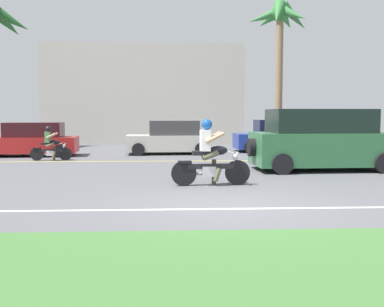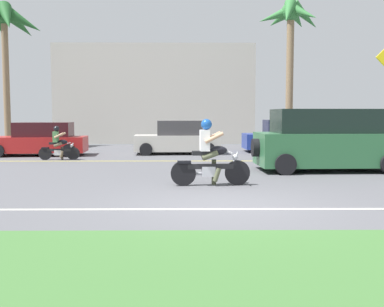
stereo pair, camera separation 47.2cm
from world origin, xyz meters
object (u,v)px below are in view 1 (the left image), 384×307
object	(u,v)px
parked_car_0	(30,140)
parked_car_2	(275,137)
parked_car_1	(170,138)
motorcyclist_distant	(51,146)
motorcyclist	(210,157)
suv_nearby	(321,141)
palm_tree_1	(280,27)

from	to	relation	value
parked_car_0	parked_car_2	distance (m)	11.34
parked_car_1	parked_car_2	distance (m)	5.24
motorcyclist_distant	motorcyclist	bearing A→B (deg)	-49.48
suv_nearby	parked_car_2	xyz separation A→B (m)	(0.27, 7.49, -0.23)
parked_car_1	parked_car_2	xyz separation A→B (m)	(5.12, 1.12, 0.01)
motorcyclist	parked_car_1	xyz separation A→B (m)	(-0.98, 9.43, -0.00)
suv_nearby	parked_car_2	distance (m)	7.50
motorcyclist	motorcyclist_distant	bearing A→B (deg)	130.52
motorcyclist	palm_tree_1	bearing A→B (deg)	69.58
parked_car_2	motorcyclist_distant	bearing A→B (deg)	-158.26
motorcyclist	parked_car_2	bearing A→B (deg)	68.60
parked_car_0	parked_car_2	world-z (taller)	parked_car_2
parked_car_2	parked_car_0	bearing A→B (deg)	-170.28
parked_car_1	parked_car_2	world-z (taller)	parked_car_2
parked_car_2	motorcyclist_distant	size ratio (longest dim) A/B	2.37
suv_nearby	palm_tree_1	distance (m)	11.78
parked_car_1	motorcyclist_distant	distance (m)	5.46
parked_car_1	parked_car_2	bearing A→B (deg)	12.38
parked_car_2	palm_tree_1	world-z (taller)	palm_tree_1
parked_car_1	parked_car_2	size ratio (longest dim) A/B	1.03
motorcyclist	motorcyclist_distant	size ratio (longest dim) A/B	1.25
suv_nearby	parked_car_2	world-z (taller)	suv_nearby
parked_car_0	motorcyclist_distant	world-z (taller)	parked_car_0
motorcyclist	parked_car_0	world-z (taller)	motorcyclist
parked_car_1	palm_tree_1	bearing A→B (deg)	33.52
motorcyclist	motorcyclist_distant	distance (m)	8.74
motorcyclist	parked_car_2	world-z (taller)	motorcyclist
motorcyclist	parked_car_2	xyz separation A→B (m)	(4.14, 10.55, 0.01)
parked_car_0	parked_car_1	size ratio (longest dim) A/B	1.07
motorcyclist	parked_car_0	bearing A→B (deg)	129.19
parked_car_2	motorcyclist	bearing A→B (deg)	-111.40
parked_car_0	motorcyclist_distant	xyz separation A→B (m)	(1.37, -2.00, -0.11)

